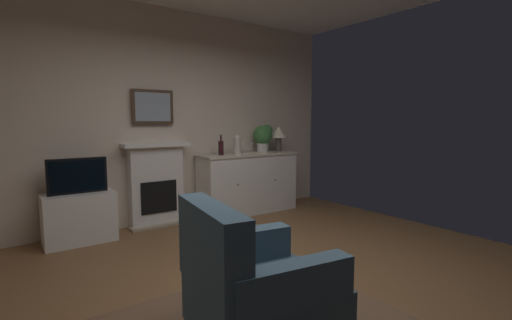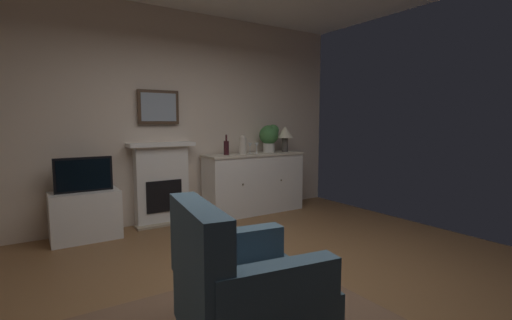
{
  "view_description": "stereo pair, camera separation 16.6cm",
  "coord_description": "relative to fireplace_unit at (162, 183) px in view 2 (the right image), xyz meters",
  "views": [
    {
      "loc": [
        -1.9,
        -2.23,
        1.38
      ],
      "look_at": [
        0.17,
        0.63,
        1.0
      ],
      "focal_mm": 25.23,
      "sensor_mm": 36.0,
      "label": 1
    },
    {
      "loc": [
        -1.77,
        -2.32,
        1.38
      ],
      "look_at": [
        0.17,
        0.63,
        1.0
      ],
      "focal_mm": 25.23,
      "sensor_mm": 36.0,
      "label": 2
    }
  ],
  "objects": [
    {
      "name": "wine_glass_center",
      "position": [
        1.4,
        -0.2,
        0.47
      ],
      "size": [
        0.07,
        0.07,
        0.16
      ],
      "color": "silver",
      "rests_on": "sideboard_cabinet"
    },
    {
      "name": "vase_decorative",
      "position": [
        1.14,
        -0.23,
        0.49
      ],
      "size": [
        0.11,
        0.11,
        0.28
      ],
      "color": "beige",
      "rests_on": "sideboard_cabinet"
    },
    {
      "name": "ground_plane",
      "position": [
        0.22,
        -2.37,
        -0.6
      ],
      "size": [
        5.43,
        5.05,
        0.1
      ],
      "primitive_type": "cube",
      "color": "brown",
      "rests_on": "ground"
    },
    {
      "name": "framed_picture",
      "position": [
        -0.0,
        0.05,
        1.02
      ],
      "size": [
        0.55,
        0.04,
        0.45
      ],
      "color": "#473323"
    },
    {
      "name": "potted_plant_small",
      "position": [
        1.68,
        -0.13,
        0.61
      ],
      "size": [
        0.3,
        0.3,
        0.43
      ],
      "color": "beige",
      "rests_on": "sideboard_cabinet"
    },
    {
      "name": "sideboard_cabinet",
      "position": [
        1.37,
        -0.18,
        -0.1
      ],
      "size": [
        1.56,
        0.49,
        0.9
      ],
      "color": "white",
      "rests_on": "ground_plane"
    },
    {
      "name": "tv_cabinet",
      "position": [
        -0.97,
        -0.16,
        -0.26
      ],
      "size": [
        0.75,
        0.42,
        0.57
      ],
      "color": "white",
      "rests_on": "ground_plane"
    },
    {
      "name": "fireplace_unit",
      "position": [
        0.0,
        0.0,
        0.0
      ],
      "size": [
        0.87,
        0.3,
        1.1
      ],
      "color": "white",
      "rests_on": "ground_plane"
    },
    {
      "name": "armchair",
      "position": [
        -0.49,
        -2.92,
        -0.17
      ],
      "size": [
        0.91,
        0.88,
        0.92
      ],
      "color": "#3F596B",
      "rests_on": "ground_plane"
    },
    {
      "name": "tv_set",
      "position": [
        -0.98,
        -0.19,
        0.22
      ],
      "size": [
        0.62,
        0.07,
        0.4
      ],
      "color": "black",
      "rests_on": "tv_cabinet"
    },
    {
      "name": "wine_bottle",
      "position": [
        0.91,
        -0.15,
        0.46
      ],
      "size": [
        0.08,
        0.08,
        0.29
      ],
      "color": "#331419",
      "rests_on": "sideboard_cabinet"
    },
    {
      "name": "wine_glass_left",
      "position": [
        1.29,
        -0.18,
        0.47
      ],
      "size": [
        0.07,
        0.07,
        0.16
      ],
      "color": "silver",
      "rests_on": "sideboard_cabinet"
    },
    {
      "name": "table_lamp",
      "position": [
        1.95,
        -0.18,
        0.63
      ],
      "size": [
        0.26,
        0.26,
        0.4
      ],
      "color": "#4C4742",
      "rests_on": "sideboard_cabinet"
    },
    {
      "name": "wall_rear",
      "position": [
        0.22,
        0.13,
        0.89
      ],
      "size": [
        5.43,
        0.06,
        2.88
      ],
      "primitive_type": "cube",
      "color": "beige",
      "rests_on": "ground_plane"
    }
  ]
}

